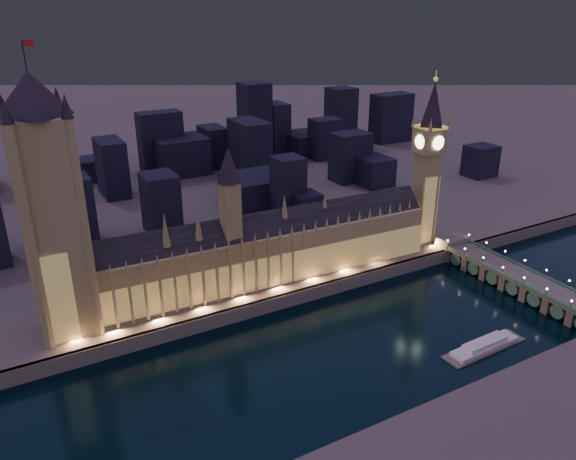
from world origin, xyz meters
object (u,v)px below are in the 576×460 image
victoria_tower (49,199)px  elizabeth_tower (429,150)px  palace_of_westminster (264,249)px  river_boat (485,346)px  westminster_bridge (513,278)px

victoria_tower → elizabeth_tower: size_ratio=1.23×
palace_of_westminster → river_boat: palace_of_westminster is taller
palace_of_westminster → victoria_tower: bearing=179.9°
victoria_tower → river_boat: victoria_tower is taller
palace_of_westminster → victoria_tower: 113.99m
palace_of_westminster → river_boat: size_ratio=4.37×
victoria_tower → river_boat: bearing=-30.8°
palace_of_westminster → victoria_tower: (-103.84, 0.19, 47.02)m
westminster_bridge → victoria_tower: bearing=164.1°
elizabeth_tower → westminster_bridge: (11.39, -65.37, -61.66)m
victoria_tower → westminster_bridge: (229.39, -65.37, -67.40)m
victoria_tower → westminster_bridge: size_ratio=1.16×
river_boat → palace_of_westminster: bearing=123.0°
palace_of_westminster → westminster_bridge: size_ratio=1.79×
elizabeth_tower → westminster_bridge: size_ratio=0.95×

